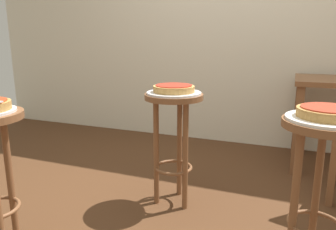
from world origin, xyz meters
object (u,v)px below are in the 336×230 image
at_px(serving_plate_leftside, 174,93).
at_px(pizza_leftside, 174,88).
at_px(serving_plate_middle, 328,119).
at_px(pizza_middle, 328,112).
at_px(stool_middle, 322,164).
at_px(stool_leftside, 174,124).

height_order(serving_plate_leftside, pizza_leftside, pizza_leftside).
bearing_deg(pizza_leftside, serving_plate_leftside, 0.00).
distance_m(serving_plate_middle, pizza_middle, 0.03).
xyz_separation_m(stool_middle, pizza_leftside, (-0.86, 0.40, 0.24)).
bearing_deg(stool_leftside, stool_middle, -25.31).
height_order(stool_middle, pizza_leftside, pizza_leftside).
height_order(stool_middle, serving_plate_middle, serving_plate_middle).
bearing_deg(stool_leftside, serving_plate_leftside, 0.00).
bearing_deg(pizza_middle, serving_plate_middle, 0.00).
distance_m(stool_middle, pizza_middle, 0.24).
xyz_separation_m(pizza_middle, serving_plate_leftside, (-0.86, 0.40, -0.03)).
bearing_deg(stool_leftside, pizza_middle, -25.31).
xyz_separation_m(pizza_middle, stool_leftside, (-0.86, 0.40, -0.24)).
xyz_separation_m(pizza_middle, pizza_leftside, (-0.86, 0.40, 0.00)).
xyz_separation_m(stool_middle, pizza_middle, (0.00, 0.00, 0.24)).
bearing_deg(stool_middle, stool_leftside, 154.69).
distance_m(pizza_middle, stool_leftside, 0.98).
relative_size(serving_plate_middle, pizza_leftside, 1.33).
relative_size(stool_leftside, pizza_leftside, 2.85).
xyz_separation_m(stool_middle, serving_plate_leftside, (-0.86, 0.40, 0.21)).
relative_size(pizza_middle, pizza_leftside, 0.99).
xyz_separation_m(serving_plate_middle, serving_plate_leftside, (-0.86, 0.40, 0.00)).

